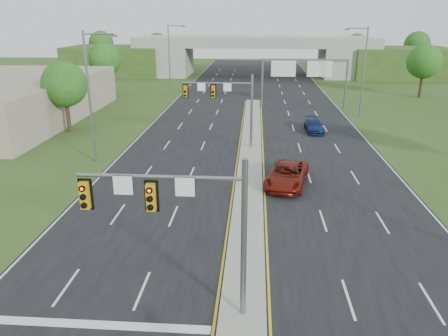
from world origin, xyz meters
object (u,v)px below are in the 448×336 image
Objects in this scene: car_far_b at (314,126)px; signal_mast_near at (186,214)px; signal_mast_far at (227,99)px; sign_gantry at (303,70)px; overpass at (255,59)px; car_far_a at (287,175)px.

signal_mast_near is at bearing -107.06° from car_far_b.
signal_mast_far is 21.91m from sign_gantry.
signal_mast_far reaches higher than sign_gantry.
overpass is at bearing 96.88° from car_far_b.
signal_mast_near is 45.88m from sign_gantry.
signal_mast_far reaches higher than car_far_a.
overpass is at bearing 100.79° from sign_gantry.
overpass is (2.26, 55.07, -1.17)m from signal_mast_far.
signal_mast_near is 16.76m from car_far_a.
sign_gantry is 13.76m from car_far_b.
car_far_b is at bearing 37.62° from signal_mast_far.
car_far_a is (2.81, -64.58, -2.72)m from overpass.
overpass is 64.70m from car_far_a.
car_far_a is (5.07, 15.49, -3.89)m from signal_mast_near.
signal_mast_far is (0.00, 25.00, 0.00)m from signal_mast_near.
overpass reaches higher than sign_gantry.
car_far_a is (5.07, -9.51, -3.89)m from signal_mast_far.
car_far_b is at bearing 74.14° from signal_mast_near.
signal_mast_far is 1.20× the size of car_far_a.
overpass is 17.59× the size of car_far_b.
sign_gantry is (8.95, 19.99, 0.51)m from signal_mast_far.
car_far_a is 1.28× the size of car_far_b.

